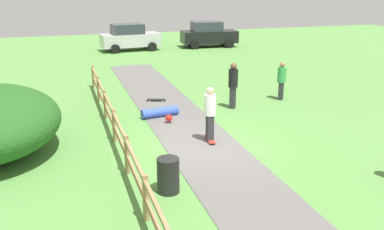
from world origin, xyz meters
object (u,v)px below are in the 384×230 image
at_px(skater_fallen, 161,112).
at_px(skater_riding, 210,111).
at_px(parked_car_silver, 130,37).
at_px(trash_bin, 168,175).
at_px(bystander_green, 282,79).
at_px(parked_car_black, 208,34).
at_px(skateboard_loose, 156,100).
at_px(bystander_black, 233,83).

bearing_deg(skater_fallen, skater_riding, -72.81).
xyz_separation_m(skater_riding, parked_car_silver, (0.61, 19.34, -0.07)).
relative_size(trash_bin, parked_car_silver, 0.21).
relative_size(bystander_green, parked_car_silver, 0.38).
distance_m(skater_riding, skater_fallen, 3.25).
xyz_separation_m(skater_fallen, parked_car_black, (7.57, 16.35, 0.76)).
relative_size(skater_riding, skateboard_loose, 2.20).
height_order(bystander_green, parked_car_silver, parked_car_silver).
relative_size(bystander_black, parked_car_black, 0.44).
xyz_separation_m(skater_riding, parked_car_black, (6.64, 19.35, -0.07)).
xyz_separation_m(trash_bin, skater_riding, (2.14, 3.02, 0.58)).
distance_m(skater_riding, skateboard_loose, 5.39).
bearing_deg(skateboard_loose, bystander_green, -13.26).
relative_size(bystander_green, parked_car_black, 0.39).
height_order(skater_riding, bystander_black, bystander_black).
xyz_separation_m(bystander_black, parked_car_black, (4.46, 15.94, -0.09)).
height_order(skater_fallen, skateboard_loose, skater_fallen).
relative_size(skater_riding, skater_fallen, 1.22).
xyz_separation_m(skateboard_loose, bystander_green, (5.29, -1.25, 0.82)).
distance_m(bystander_green, parked_car_silver, 15.85).
relative_size(skater_fallen, bystander_green, 0.90).
bearing_deg(skateboard_loose, skater_fallen, -98.24).
height_order(trash_bin, skateboard_loose, trash_bin).
distance_m(skateboard_loose, bystander_green, 5.50).
distance_m(skateboard_loose, parked_car_silver, 14.15).
bearing_deg(parked_car_silver, skater_fallen, -95.39).
height_order(bystander_green, parked_car_black, parked_car_black).
height_order(skateboard_loose, parked_car_silver, parked_car_silver).
height_order(skateboard_loose, bystander_green, bystander_green).
xyz_separation_m(skater_fallen, parked_car_silver, (1.54, 16.34, 0.76)).
relative_size(skater_fallen, parked_car_black, 0.35).
relative_size(skateboard_loose, parked_car_black, 0.19).
xyz_separation_m(skater_riding, bystander_black, (2.18, 3.41, 0.01)).
bearing_deg(skater_fallen, trash_bin, -101.39).
bearing_deg(bystander_green, parked_car_silver, 104.92).
bearing_deg(trash_bin, parked_car_silver, 82.98).
distance_m(bystander_black, parked_car_black, 16.55).
height_order(skater_riding, skateboard_loose, skater_riding).
distance_m(skater_fallen, bystander_green, 5.76).
relative_size(skater_riding, bystander_green, 1.09).
xyz_separation_m(skateboard_loose, bystander_black, (2.78, -1.86, 0.96)).
distance_m(skater_riding, bystander_black, 4.05).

